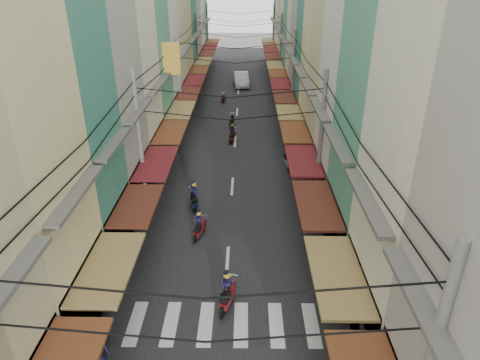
# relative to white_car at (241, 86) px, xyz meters

# --- Properties ---
(ground) EXTENTS (160.00, 160.00, 0.00)m
(ground) POSITION_rel_white_car_xyz_m (-0.31, -32.57, 0.00)
(ground) COLOR slate
(ground) RESTS_ON ground
(road) EXTENTS (10.00, 80.00, 0.02)m
(road) POSITION_rel_white_car_xyz_m (-0.31, -12.57, 0.01)
(road) COLOR black
(road) RESTS_ON ground
(sidewalk_left) EXTENTS (3.00, 80.00, 0.06)m
(sidewalk_left) POSITION_rel_white_car_xyz_m (-6.81, -12.57, 0.03)
(sidewalk_left) COLOR gray
(sidewalk_left) RESTS_ON ground
(sidewalk_right) EXTENTS (3.00, 80.00, 0.06)m
(sidewalk_right) POSITION_rel_white_car_xyz_m (6.19, -12.57, 0.03)
(sidewalk_right) COLOR gray
(sidewalk_right) RESTS_ON ground
(crosswalk) EXTENTS (7.55, 2.40, 0.01)m
(crosswalk) POSITION_rel_white_car_xyz_m (-0.31, -38.57, 0.03)
(crosswalk) COLOR silver
(crosswalk) RESTS_ON ground
(building_row_left) EXTENTS (7.80, 67.67, 23.70)m
(building_row_left) POSITION_rel_white_car_xyz_m (-8.23, -16.00, 9.78)
(building_row_left) COLOR silver
(building_row_left) RESTS_ON ground
(building_row_right) EXTENTS (7.80, 68.98, 22.59)m
(building_row_right) POSITION_rel_white_car_xyz_m (7.61, -16.12, 9.41)
(building_row_right) COLOR #387D69
(building_row_right) RESTS_ON ground
(utility_poles) EXTENTS (10.20, 66.13, 8.20)m
(utility_poles) POSITION_rel_white_car_xyz_m (-0.31, -17.55, 6.59)
(utility_poles) COLOR slate
(utility_poles) RESTS_ON ground
(white_car) EXTENTS (5.69, 2.57, 1.96)m
(white_car) POSITION_rel_white_car_xyz_m (0.00, 0.00, 0.00)
(white_car) COLOR silver
(white_car) RESTS_ON ground
(bicycle) EXTENTS (1.71, 1.12, 1.10)m
(bicycle) POSITION_rel_white_car_xyz_m (7.19, -32.13, 0.00)
(bicycle) COLOR black
(bicycle) RESTS_ON ground
(moving_scooters) EXTENTS (6.36, 32.62, 1.83)m
(moving_scooters) POSITION_rel_white_car_xyz_m (-0.69, -26.04, 0.51)
(moving_scooters) COLOR black
(moving_scooters) RESTS_ON ground
(parked_scooters) EXTENTS (12.99, 15.26, 0.98)m
(parked_scooters) POSITION_rel_white_car_xyz_m (4.02, -35.59, 0.47)
(parked_scooters) COLOR black
(parked_scooters) RESTS_ON ground
(pedestrians) EXTENTS (12.59, 17.05, 2.19)m
(pedestrians) POSITION_rel_white_car_xyz_m (-4.87, -31.88, 1.04)
(pedestrians) COLOR #251E28
(pedestrians) RESTS_ON ground
(market_umbrella) EXTENTS (2.04, 2.04, 2.15)m
(market_umbrella) POSITION_rel_white_car_xyz_m (6.08, -38.33, 1.89)
(market_umbrella) COLOR #B2B2B7
(market_umbrella) RESTS_ON ground
(traffic_sign) EXTENTS (0.10, 0.70, 3.20)m
(traffic_sign) POSITION_rel_white_car_xyz_m (5.17, -35.58, 2.36)
(traffic_sign) COLOR slate
(traffic_sign) RESTS_ON ground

